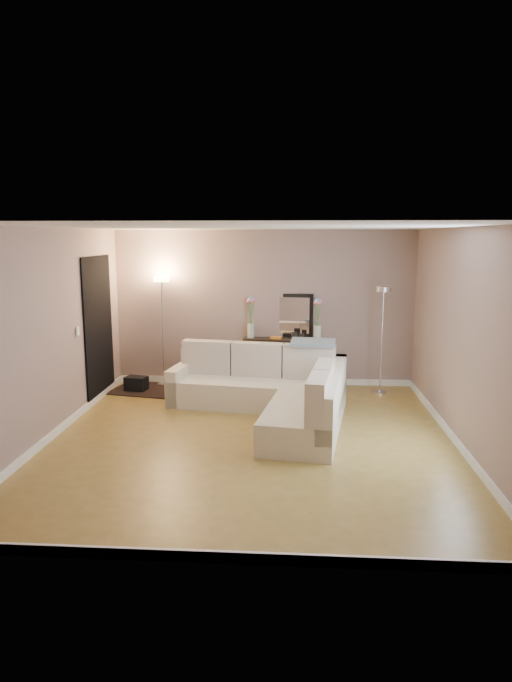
# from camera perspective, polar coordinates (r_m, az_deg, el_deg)

# --- Properties ---
(floor) EXTENTS (5.00, 5.50, 0.01)m
(floor) POSITION_cam_1_polar(r_m,az_deg,el_deg) (7.20, -0.43, -9.85)
(floor) COLOR olive
(floor) RESTS_ON ground
(ceiling) EXTENTS (5.00, 5.50, 0.01)m
(ceiling) POSITION_cam_1_polar(r_m,az_deg,el_deg) (6.75, -0.47, 11.40)
(ceiling) COLOR white
(ceiling) RESTS_ON ground
(wall_back) EXTENTS (5.00, 0.02, 2.60)m
(wall_back) POSITION_cam_1_polar(r_m,az_deg,el_deg) (9.58, 0.79, 3.30)
(wall_back) COLOR gray
(wall_back) RESTS_ON ground
(wall_front) EXTENTS (5.00, 0.02, 2.60)m
(wall_front) POSITION_cam_1_polar(r_m,az_deg,el_deg) (4.18, -3.30, -6.17)
(wall_front) COLOR gray
(wall_front) RESTS_ON ground
(wall_left) EXTENTS (0.02, 5.50, 2.60)m
(wall_left) POSITION_cam_1_polar(r_m,az_deg,el_deg) (7.48, -20.01, 0.63)
(wall_left) COLOR gray
(wall_left) RESTS_ON ground
(wall_right) EXTENTS (0.02, 5.50, 2.60)m
(wall_right) POSITION_cam_1_polar(r_m,az_deg,el_deg) (7.13, 20.11, 0.17)
(wall_right) COLOR gray
(wall_right) RESTS_ON ground
(baseboard_back) EXTENTS (5.00, 0.03, 0.10)m
(baseboard_back) POSITION_cam_1_polar(r_m,az_deg,el_deg) (9.79, 0.76, -3.99)
(baseboard_back) COLOR white
(baseboard_back) RESTS_ON ground
(baseboard_front) EXTENTS (5.00, 0.03, 0.10)m
(baseboard_front) POSITION_cam_1_polar(r_m,az_deg,el_deg) (4.72, -3.09, -20.79)
(baseboard_front) COLOR white
(baseboard_front) RESTS_ON ground
(baseboard_left) EXTENTS (0.03, 5.50, 0.10)m
(baseboard_left) POSITION_cam_1_polar(r_m,az_deg,el_deg) (7.76, -19.26, -8.50)
(baseboard_left) COLOR white
(baseboard_left) RESTS_ON ground
(baseboard_right) EXTENTS (0.03, 5.50, 0.10)m
(baseboard_right) POSITION_cam_1_polar(r_m,az_deg,el_deg) (7.43, 19.31, -9.35)
(baseboard_right) COLOR white
(baseboard_right) RESTS_ON ground
(doorway) EXTENTS (0.02, 1.20, 2.20)m
(doorway) POSITION_cam_1_polar(r_m,az_deg,el_deg) (9.06, -15.46, 1.22)
(doorway) COLOR black
(doorway) RESTS_ON ground
(switch_plate) EXTENTS (0.02, 0.08, 0.12)m
(switch_plate) POSITION_cam_1_polar(r_m,az_deg,el_deg) (8.25, -17.42, 0.96)
(switch_plate) COLOR white
(switch_plate) RESTS_ON ground
(sectional_sofa) EXTENTS (2.68, 2.82, 0.91)m
(sectional_sofa) POSITION_cam_1_polar(r_m,az_deg,el_deg) (8.06, 1.90, -5.08)
(sectional_sofa) COLOR beige
(sectional_sofa) RESTS_ON floor
(throw_blanket) EXTENTS (0.69, 0.44, 0.09)m
(throw_blanket) POSITION_cam_1_polar(r_m,az_deg,el_deg) (8.47, 5.74, -0.14)
(throw_blanket) COLOR slate
(throw_blanket) RESTS_ON sectional_sofa
(console_table) EXTENTS (1.36, 0.52, 0.81)m
(console_table) POSITION_cam_1_polar(r_m,az_deg,el_deg) (9.56, 2.28, -1.84)
(console_table) COLOR black
(console_table) RESTS_ON floor
(leaning_mirror) EXTENTS (0.93, 0.16, 0.73)m
(leaning_mirror) POSITION_cam_1_polar(r_m,az_deg,el_deg) (9.59, 2.95, 2.59)
(leaning_mirror) COLOR black
(leaning_mirror) RESTS_ON console_table
(table_decor) EXTENTS (0.56, 0.16, 0.13)m
(table_decor) POSITION_cam_1_polar(r_m,az_deg,el_deg) (9.44, 2.73, 0.37)
(table_decor) COLOR orange
(table_decor) RESTS_ON console_table
(flower_vase_left) EXTENTS (0.16, 0.14, 0.70)m
(flower_vase_left) POSITION_cam_1_polar(r_m,az_deg,el_deg) (9.53, -0.53, 2.07)
(flower_vase_left) COLOR silver
(flower_vase_left) RESTS_ON console_table
(flower_vase_right) EXTENTS (0.16, 0.14, 0.70)m
(flower_vase_right) POSITION_cam_1_polar(r_m,az_deg,el_deg) (9.37, 6.19, 1.87)
(flower_vase_right) COLOR silver
(flower_vase_right) RESTS_ON console_table
(floor_lamp_lit) EXTENTS (0.30, 0.30, 1.84)m
(floor_lamp_lit) POSITION_cam_1_polar(r_m,az_deg,el_deg) (9.58, -9.35, 3.15)
(floor_lamp_lit) COLOR silver
(floor_lamp_lit) RESTS_ON floor
(floor_lamp_unlit) EXTENTS (0.30, 0.30, 1.72)m
(floor_lamp_unlit) POSITION_cam_1_polar(r_m,az_deg,el_deg) (9.17, 12.56, 2.19)
(floor_lamp_unlit) COLOR silver
(floor_lamp_unlit) RESTS_ON floor
(charcoal_rug) EXTENTS (1.35, 1.11, 0.02)m
(charcoal_rug) POSITION_cam_1_polar(r_m,az_deg,el_deg) (9.56, -10.52, -4.79)
(charcoal_rug) COLOR black
(charcoal_rug) RESTS_ON floor
(black_bag) EXTENTS (0.38, 0.30, 0.22)m
(black_bag) POSITION_cam_1_polar(r_m,az_deg,el_deg) (9.53, -11.89, -4.16)
(black_bag) COLOR black
(black_bag) RESTS_ON charcoal_rug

